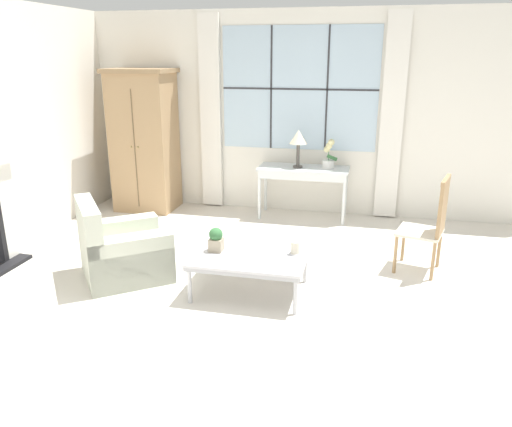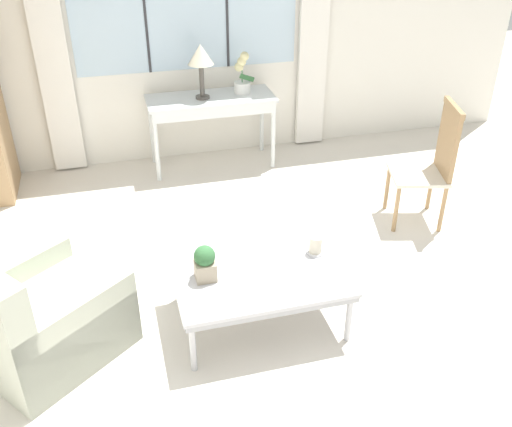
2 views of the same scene
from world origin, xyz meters
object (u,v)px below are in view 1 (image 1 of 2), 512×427
table_lamp (298,139)px  armchair_upholstered (122,252)px  console_table (303,173)px  armoire (145,141)px  side_chair_wooden (431,221)px  pillar_candle (295,248)px  potted_plant_small (216,239)px  coffee_table (250,258)px  potted_orchid (329,156)px

table_lamp → armchair_upholstered: (-1.47, -2.35, -0.85)m
console_table → armchair_upholstered: bearing=-123.2°
armoire → side_chair_wooden: armoire is taller
armoire → pillar_candle: (2.55, -2.27, -0.56)m
potted_plant_small → side_chair_wooden: bearing=22.7°
armoire → side_chair_wooden: 4.16m
table_lamp → coffee_table: bearing=-92.4°
table_lamp → potted_plant_small: 2.51m
potted_orchid → potted_plant_small: 2.63m
armchair_upholstered → potted_plant_small: bearing=-2.6°
console_table → armchair_upholstered: size_ratio=1.07×
armchair_upholstered → coffee_table: size_ratio=1.06×
pillar_candle → side_chair_wooden: bearing=30.9°
potted_orchid → armchair_upholstered: (-1.89, -2.42, -0.62)m
armchair_upholstered → pillar_candle: bearing=1.2°
table_lamp → armoire: bearing=-179.0°
table_lamp → potted_plant_small: table_lamp is taller
armchair_upholstered → armoire: bearing=108.2°
side_chair_wooden → potted_plant_small: side_chair_wooden is taller
table_lamp → pillar_candle: table_lamp is taller
table_lamp → pillar_candle: bearing=-82.2°
side_chair_wooden → pillar_candle: side_chair_wooden is taller
table_lamp → side_chair_wooden: table_lamp is taller
armoire → table_lamp: size_ratio=3.90×
armchair_upholstered → coffee_table: bearing=-2.6°
armoire → side_chair_wooden: (3.86, -1.49, -0.45)m
potted_orchid → potted_plant_small: size_ratio=1.68×
table_lamp → pillar_candle: 2.43m
armoire → potted_plant_small: (1.80, -2.36, -0.50)m
armchair_upholstered → pillar_candle: (1.79, 0.04, 0.19)m
potted_orchid → armchair_upholstered: potted_orchid is taller
armchair_upholstered → console_table: bearing=56.8°
pillar_candle → armoire: bearing=138.3°
armchair_upholstered → coffee_table: 1.38m
side_chair_wooden → coffee_table: size_ratio=0.95×
side_chair_wooden → armoire: bearing=158.8°
armoire → side_chair_wooden: size_ratio=1.95×
potted_orchid → coffee_table: bearing=-101.6°
armchair_upholstered → pillar_candle: 1.80m
console_table → pillar_candle: (0.24, -2.33, -0.18)m
potted_orchid → armchair_upholstered: bearing=-127.9°
side_chair_wooden → potted_orchid: bearing=127.0°
armoire → coffee_table: (2.14, -2.37, -0.66)m
potted_plant_small → table_lamp: bearing=79.6°
armoire → armchair_upholstered: (0.76, -2.31, -0.75)m
potted_orchid → armoire: bearing=-177.6°
armoire → potted_orchid: 2.65m
console_table → potted_orchid: size_ratio=3.11×
coffee_table → pillar_candle: (0.42, 0.10, 0.10)m
pillar_candle → potted_plant_small: bearing=-173.7°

